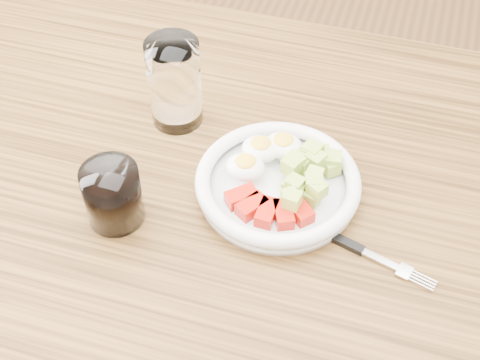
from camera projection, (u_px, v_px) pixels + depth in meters
dining_table at (244, 243)px, 1.02m from camera, size 1.50×0.90×0.77m
bowl at (279, 180)px, 0.94m from camera, size 0.23×0.23×0.06m
fork at (350, 245)px, 0.89m from camera, size 0.19×0.07×0.01m
water_glass at (175, 83)px, 1.01m from camera, size 0.08×0.08×0.14m
coffee_glass at (113, 195)px, 0.90m from camera, size 0.08×0.08×0.09m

